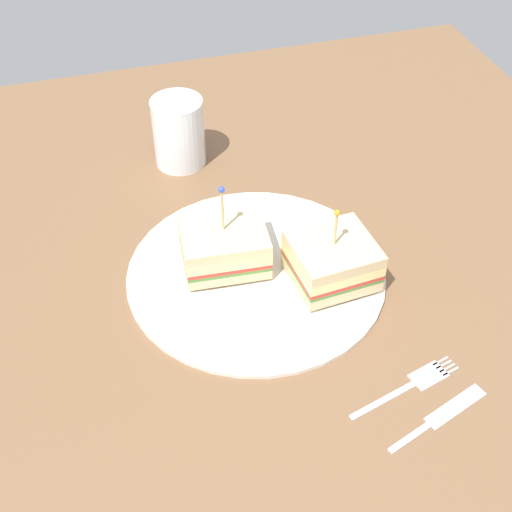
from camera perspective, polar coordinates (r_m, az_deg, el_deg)
The scene contains 7 objects.
ground_plane at distance 80.27cm, azimuth 0.00°, elevation -2.07°, with size 103.27×103.27×2.00cm, color brown.
plate at distance 79.22cm, azimuth 0.00°, elevation -1.31°, with size 29.18×29.18×0.98cm, color silver.
sandwich_half_front at distance 78.36cm, azimuth -2.62°, elevation 0.90°, with size 9.93×8.73×10.53cm.
sandwich_half_back at distance 76.81cm, azimuth 6.21°, elevation -0.36°, with size 9.33×8.79×9.52cm.
drink_glass at distance 94.55cm, azimuth -6.28°, elevation 9.74°, with size 6.82×6.82×9.34cm.
fork at distance 71.32cm, azimuth 12.84°, elevation -9.97°, with size 12.61×4.33×0.35cm.
knife at distance 69.65cm, azimuth 14.88°, elevation -12.37°, with size 11.68×4.83×0.35cm.
Camera 1 is at (15.86, 54.12, 56.13)cm, focal length 49.26 mm.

